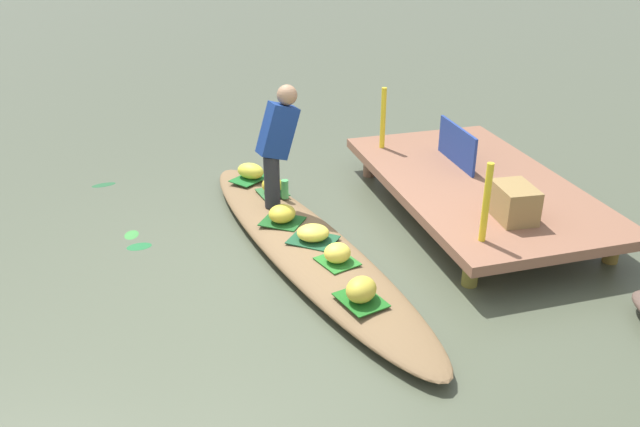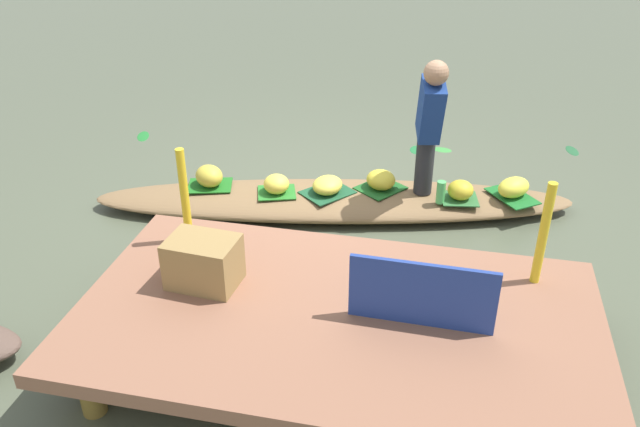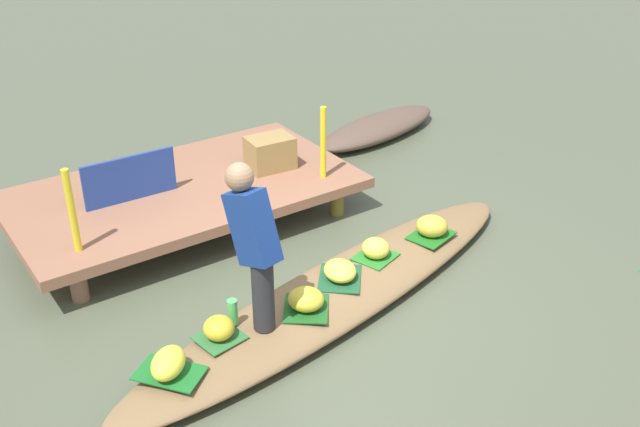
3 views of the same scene
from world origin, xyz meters
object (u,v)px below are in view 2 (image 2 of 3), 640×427
Objects in this scene: banana_bunch_1 at (460,190)px; banana_bunch_4 at (327,185)px; water_bottle at (441,192)px; banana_bunch_2 at (514,187)px; banana_bunch_3 at (209,176)px; vendor_person at (430,121)px; banana_bunch_0 at (381,180)px; produce_crate at (203,262)px; banana_bunch_5 at (276,184)px; market_banner at (422,294)px; vendor_boat at (333,200)px.

banana_bunch_4 is at bearing 6.37° from banana_bunch_1.
water_bottle reaches higher than banana_bunch_1.
banana_bunch_3 reaches higher than banana_bunch_2.
vendor_person reaches higher than water_bottle.
vendor_person is (-0.39, 0.06, 0.61)m from banana_bunch_0.
banana_bunch_0 is 0.98× the size of banana_bunch_3.
banana_bunch_4 is at bearing -104.03° from produce_crate.
banana_bunch_4 is at bearing -175.00° from banana_bunch_3.
banana_bunch_0 is at bearing -157.58° from banana_bunch_4.
water_bottle is (-1.43, -0.13, 0.01)m from banana_bunch_5.
banana_bunch_2 is at bearing -105.41° from market_banner.
vendor_boat is at bearing -105.06° from produce_crate.
vendor_boat is 0.54m from banana_bunch_5.
banana_bunch_0 is 0.86× the size of banana_bunch_2.
vendor_person is 2.32m from produce_crate.
banana_bunch_5 is 0.28× the size of market_banner.
banana_bunch_2 is 0.26× the size of vendor_person.
banana_bunch_0 is 0.92× the size of banana_bunch_4.
banana_bunch_0 reaches higher than vendor_boat.
banana_bunch_2 is (-1.15, -0.09, 0.00)m from banana_bunch_0.
banana_bunch_1 reaches higher than banana_bunch_4.
water_bottle is at bearing 163.79° from banana_bunch_0.
vendor_person reaches higher than market_banner.
water_bottle reaches higher than banana_bunch_5.
market_banner is at bearing 84.36° from banana_bunch_1.
produce_crate is (0.89, 1.96, 0.27)m from banana_bunch_0.
banana_bunch_5 is at bearing -90.15° from produce_crate.
banana_bunch_5 is 1.18× the size of water_bottle.
vendor_person reaches higher than produce_crate.
banana_bunch_2 is at bearing -169.65° from banana_bunch_5.
market_banner reaches higher than vendor_boat.
banana_bunch_3 is at bearing 7.89° from banana_bunch_2.
banana_bunch_3 reaches higher than vendor_boat.
water_bottle is 0.23× the size of market_banner.
vendor_boat is at bearing -163.97° from banana_bunch_5.
vendor_person reaches higher than banana_bunch_0.
banana_bunch_5 is (0.89, 0.28, 0.00)m from banana_bunch_0.
banana_bunch_5 reaches higher than banana_bunch_0.
banana_bunch_1 is 0.48m from banana_bunch_2.
banana_bunch_1 is 0.51× the size of produce_crate.
banana_bunch_0 is 0.73m from vendor_person.
vendor_boat is 21.40× the size of water_bottle.
vendor_person is (0.32, 0.00, 0.61)m from banana_bunch_1.
banana_bunch_1 is 0.69m from vendor_person.
banana_bunch_5 is at bearing 9.86° from vendor_person.
market_banner is at bearing 93.23° from vendor_person.
banana_bunch_2 is at bearing -175.49° from banana_bunch_0.
banana_bunch_5 is 2.30m from market_banner.
water_bottle reaches higher than banana_bunch_4.
banana_bunch_1 is 0.71× the size of banana_bunch_2.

